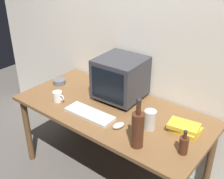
{
  "coord_description": "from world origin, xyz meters",
  "views": [
    {
      "loc": [
        1.25,
        -1.57,
        1.96
      ],
      "look_at": [
        0.0,
        0.0,
        0.9
      ],
      "focal_mm": 45.66,
      "sensor_mm": 36.0,
      "label": 1
    }
  ],
  "objects_px": {
    "cd_spindle": "(59,82)",
    "metal_canister": "(150,120)",
    "bottle_tall": "(138,129)",
    "bottle_short": "(184,145)",
    "crt_monitor": "(120,78)",
    "computer_mouse": "(119,125)",
    "mug": "(58,96)",
    "book_stack": "(185,128)",
    "keyboard": "(90,114)"
  },
  "relations": [
    {
      "from": "bottle_short",
      "to": "metal_canister",
      "type": "height_order",
      "value": "bottle_short"
    },
    {
      "from": "bottle_tall",
      "to": "cd_spindle",
      "type": "distance_m",
      "value": 1.16
    },
    {
      "from": "keyboard",
      "to": "computer_mouse",
      "type": "relative_size",
      "value": 4.2
    },
    {
      "from": "bottle_short",
      "to": "book_stack",
      "type": "xyz_separation_m",
      "value": [
        -0.09,
        0.22,
        -0.03
      ]
    },
    {
      "from": "metal_canister",
      "to": "keyboard",
      "type": "bearing_deg",
      "value": -162.65
    },
    {
      "from": "book_stack",
      "to": "bottle_tall",
      "type": "bearing_deg",
      "value": -117.87
    },
    {
      "from": "computer_mouse",
      "to": "book_stack",
      "type": "relative_size",
      "value": 0.42
    },
    {
      "from": "cd_spindle",
      "to": "metal_canister",
      "type": "xyz_separation_m",
      "value": [
        1.07,
        -0.09,
        0.05
      ]
    },
    {
      "from": "keyboard",
      "to": "mug",
      "type": "bearing_deg",
      "value": 178.93
    },
    {
      "from": "bottle_tall",
      "to": "cd_spindle",
      "type": "xyz_separation_m",
      "value": [
        -1.11,
        0.31,
        -0.12
      ]
    },
    {
      "from": "keyboard",
      "to": "metal_canister",
      "type": "distance_m",
      "value": 0.49
    },
    {
      "from": "keyboard",
      "to": "cd_spindle",
      "type": "bearing_deg",
      "value": 157.56
    },
    {
      "from": "bottle_tall",
      "to": "crt_monitor",
      "type": "bearing_deg",
      "value": 136.68
    },
    {
      "from": "crt_monitor",
      "to": "mug",
      "type": "relative_size",
      "value": 3.37
    },
    {
      "from": "crt_monitor",
      "to": "bottle_short",
      "type": "xyz_separation_m",
      "value": [
        0.76,
        -0.33,
        -0.13
      ]
    },
    {
      "from": "crt_monitor",
      "to": "book_stack",
      "type": "xyz_separation_m",
      "value": [
        0.67,
        -0.11,
        -0.16
      ]
    },
    {
      "from": "bottle_short",
      "to": "cd_spindle",
      "type": "distance_m",
      "value": 1.4
    },
    {
      "from": "bottle_tall",
      "to": "metal_canister",
      "type": "distance_m",
      "value": 0.24
    },
    {
      "from": "crt_monitor",
      "to": "cd_spindle",
      "type": "relative_size",
      "value": 3.37
    },
    {
      "from": "book_stack",
      "to": "cd_spindle",
      "type": "height_order",
      "value": "book_stack"
    },
    {
      "from": "bottle_tall",
      "to": "bottle_short",
      "type": "relative_size",
      "value": 2.04
    },
    {
      "from": "computer_mouse",
      "to": "metal_canister",
      "type": "relative_size",
      "value": 0.67
    },
    {
      "from": "bottle_short",
      "to": "cd_spindle",
      "type": "relative_size",
      "value": 1.52
    },
    {
      "from": "mug",
      "to": "cd_spindle",
      "type": "relative_size",
      "value": 1.0
    },
    {
      "from": "crt_monitor",
      "to": "computer_mouse",
      "type": "distance_m",
      "value": 0.48
    },
    {
      "from": "metal_canister",
      "to": "bottle_short",
      "type": "bearing_deg",
      "value": -17.67
    },
    {
      "from": "crt_monitor",
      "to": "book_stack",
      "type": "height_order",
      "value": "crt_monitor"
    },
    {
      "from": "bottle_short",
      "to": "cd_spindle",
      "type": "xyz_separation_m",
      "value": [
        -1.39,
        0.19,
        -0.04
      ]
    },
    {
      "from": "keyboard",
      "to": "bottle_short",
      "type": "bearing_deg",
      "value": 1.87
    },
    {
      "from": "computer_mouse",
      "to": "mug",
      "type": "relative_size",
      "value": 0.83
    },
    {
      "from": "bottle_short",
      "to": "book_stack",
      "type": "bearing_deg",
      "value": 112.82
    },
    {
      "from": "crt_monitor",
      "to": "bottle_tall",
      "type": "distance_m",
      "value": 0.67
    },
    {
      "from": "bottle_tall",
      "to": "book_stack",
      "type": "xyz_separation_m",
      "value": [
        0.18,
        0.35,
        -0.11
      ]
    },
    {
      "from": "keyboard",
      "to": "bottle_short",
      "type": "distance_m",
      "value": 0.79
    },
    {
      "from": "computer_mouse",
      "to": "cd_spindle",
      "type": "distance_m",
      "value": 0.92
    },
    {
      "from": "book_stack",
      "to": "crt_monitor",
      "type": "bearing_deg",
      "value": 170.69
    },
    {
      "from": "cd_spindle",
      "to": "metal_canister",
      "type": "height_order",
      "value": "metal_canister"
    },
    {
      "from": "keyboard",
      "to": "computer_mouse",
      "type": "distance_m",
      "value": 0.28
    },
    {
      "from": "keyboard",
      "to": "bottle_tall",
      "type": "bearing_deg",
      "value": -10.39
    },
    {
      "from": "crt_monitor",
      "to": "book_stack",
      "type": "distance_m",
      "value": 0.7
    },
    {
      "from": "bottle_tall",
      "to": "mug",
      "type": "xyz_separation_m",
      "value": [
        -0.87,
        0.08,
        -0.1
      ]
    },
    {
      "from": "keyboard",
      "to": "metal_canister",
      "type": "xyz_separation_m",
      "value": [
        0.47,
        0.15,
        0.06
      ]
    },
    {
      "from": "book_stack",
      "to": "computer_mouse",
      "type": "bearing_deg",
      "value": -147.79
    },
    {
      "from": "bottle_short",
      "to": "cd_spindle",
      "type": "height_order",
      "value": "bottle_short"
    },
    {
      "from": "metal_canister",
      "to": "bottle_tall",
      "type": "bearing_deg",
      "value": -80.29
    },
    {
      "from": "crt_monitor",
      "to": "computer_mouse",
      "type": "xyz_separation_m",
      "value": [
        0.26,
        -0.37,
        -0.17
      ]
    },
    {
      "from": "mug",
      "to": "metal_canister",
      "type": "xyz_separation_m",
      "value": [
        0.83,
        0.15,
        0.03
      ]
    },
    {
      "from": "crt_monitor",
      "to": "computer_mouse",
      "type": "height_order",
      "value": "crt_monitor"
    },
    {
      "from": "book_stack",
      "to": "metal_canister",
      "type": "distance_m",
      "value": 0.26
    },
    {
      "from": "keyboard",
      "to": "crt_monitor",
      "type": "bearing_deg",
      "value": 85.56
    }
  ]
}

